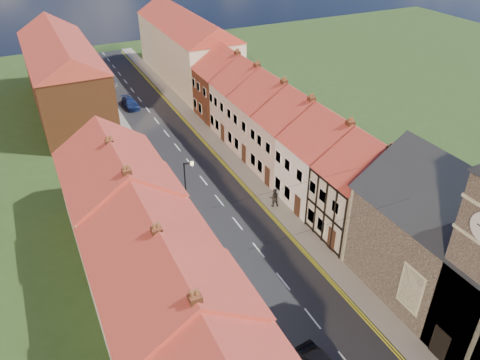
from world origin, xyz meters
The scene contains 22 objects.
road centered at (0.00, 30.00, 0.01)m, with size 7.00×90.00×0.02m, color black.
pavement_left centered at (-4.40, 30.00, 0.06)m, with size 1.80×90.00×0.12m, color gray.
pavement_right centered at (4.40, 30.00, 0.06)m, with size 1.80×90.00×0.12m, color gray.
church centered at (9.36, 3.32, 5.88)m, with size 11.25×14.25×15.20m.
cottage_r_tudor centered at (9.27, 12.70, 4.47)m, with size 8.30×5.20×9.00m.
cottage_r_white_near centered at (9.30, 18.10, 4.47)m, with size 8.30×6.00×9.00m.
cottage_r_cream_mid centered at (9.30, 23.50, 4.48)m, with size 8.30×5.20×9.00m.
cottage_r_pink centered at (9.30, 28.90, 4.47)m, with size 8.30×6.00×9.00m.
cottage_r_white_far centered at (9.30, 34.30, 4.48)m, with size 8.30×5.20×9.00m.
cottage_r_cream_far centered at (9.30, 39.70, 4.47)m, with size 8.30×6.00×9.00m.
cottage_l_cream centered at (-9.30, 5.55, 4.52)m, with size 8.30×6.30×9.10m.
cottage_l_white centered at (-9.30, 11.95, 4.37)m, with size 8.30×6.90×8.80m.
cottage_l_brick_mid centered at (-9.30, 18.05, 4.53)m, with size 8.30×5.70×9.10m.
cottage_l_pink centered at (-9.30, 23.85, 4.37)m, with size 8.30×6.30×8.80m.
block_right_far centered at (9.30, 55.00, 5.29)m, with size 8.30×24.20×10.50m.
block_left_far centered at (-9.30, 50.00, 5.29)m, with size 8.30×24.20×10.50m.
lamppost centered at (-3.81, 20.00, 3.54)m, with size 0.88×0.15×6.00m.
car_far centered at (-1.83, 47.74, 0.59)m, with size 1.66×4.09×1.19m, color navy.
car_distant centered at (-3.20, 57.12, 0.66)m, with size 2.19×4.76×1.32m, color #979B9E.
pedestrian_left centered at (-5.10, 5.65, 0.97)m, with size 0.62×0.41×1.70m, color black.
pedestrian_right centered at (4.14, 18.86, 1.04)m, with size 0.89×0.69×1.83m, color black.
pedestrian_left_b centered at (-4.51, 12.20, 0.95)m, with size 0.61×0.40×1.66m, color black.
Camera 1 is at (-14.20, -11.88, 25.14)m, focal length 35.00 mm.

